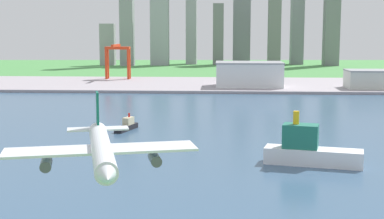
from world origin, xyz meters
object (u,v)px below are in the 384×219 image
(port_crane_red, at_px, (117,54))
(airplane_landing, at_px, (101,149))
(ferry_boat, at_px, (309,150))
(warehouse_main, at_px, (249,74))
(tugboat_small, at_px, (127,126))
(warehouse_annex, at_px, (367,79))

(port_crane_red, bearing_deg, airplane_landing, -79.47)
(airplane_landing, xyz_separation_m, ferry_boat, (57.80, 112.33, -23.98))
(airplane_landing, relative_size, ferry_boat, 1.12)
(ferry_boat, height_order, port_crane_red, port_crane_red)
(airplane_landing, bearing_deg, warehouse_main, 83.30)
(tugboat_small, xyz_separation_m, warehouse_main, (74.48, 214.20, 11.10))
(ferry_boat, bearing_deg, tugboat_small, 139.96)
(ferry_boat, bearing_deg, airplane_landing, -117.23)
(warehouse_main, bearing_deg, airplane_landing, -96.70)
(airplane_landing, distance_m, warehouse_annex, 416.47)
(warehouse_main, xyz_separation_m, warehouse_annex, (103.08, -10.28, -3.00))
(ferry_boat, xyz_separation_m, warehouse_main, (-11.00, 286.03, 7.68))
(airplane_landing, relative_size, port_crane_red, 1.17)
(airplane_landing, height_order, ferry_boat, airplane_landing)
(warehouse_main, bearing_deg, tugboat_small, -109.17)
(warehouse_main, relative_size, warehouse_annex, 1.65)
(ferry_boat, distance_m, tugboat_small, 111.71)
(warehouse_main, bearing_deg, ferry_boat, -87.80)
(airplane_landing, distance_m, warehouse_main, 401.44)
(warehouse_main, bearing_deg, warehouse_annex, -5.69)
(airplane_landing, relative_size, warehouse_annex, 1.21)
(warehouse_annex, bearing_deg, ferry_boat, -108.46)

